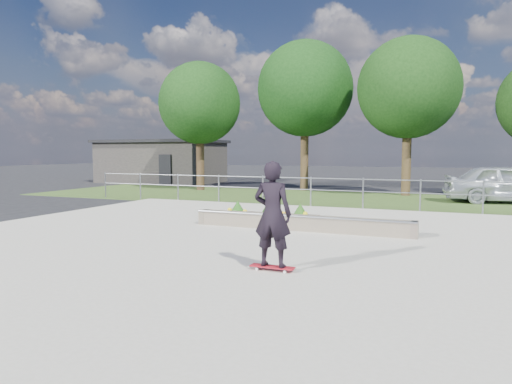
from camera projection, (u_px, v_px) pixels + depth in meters
ground at (224, 243)px, 10.80m from camera, size 120.00×120.00×0.00m
grass_verge at (331, 199)px, 20.92m from camera, size 30.00×8.00×0.02m
concrete_slab at (224, 242)px, 10.80m from camera, size 15.00×15.00×0.06m
fence at (311, 188)px, 17.63m from camera, size 20.06×0.06×1.20m
building at (162, 161)px, 32.58m from camera, size 8.40×5.40×3.00m
tree_far_left at (200, 103)px, 25.40m from camera, size 4.55×4.55×7.15m
tree_mid_left at (305, 89)px, 25.07m from camera, size 5.25×5.25×8.25m
tree_mid_right at (408, 88)px, 22.07m from camera, size 4.90×4.90×7.70m
grind_ledge at (300, 223)px, 12.21m from camera, size 6.00×0.44×0.43m
planter_bed at (266, 217)px, 13.42m from camera, size 3.00×1.20×0.61m
skateboarder at (273, 214)px, 7.95m from camera, size 0.80×0.46×1.94m
parked_car at (506, 184)px, 19.15m from camera, size 5.08×2.72×1.64m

